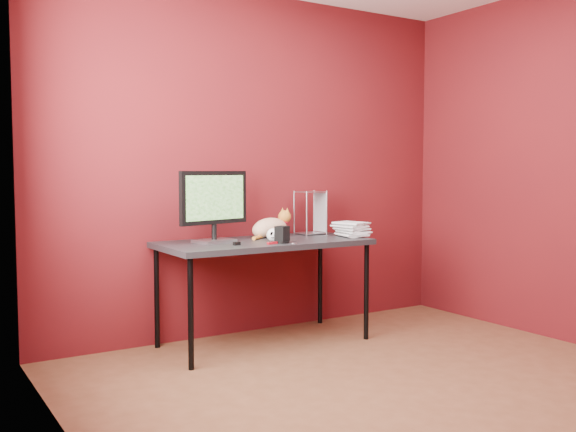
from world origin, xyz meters
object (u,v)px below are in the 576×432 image
desk (264,247)px  monitor (214,203)px  skull_mug (273,235)px  speaker (282,235)px  book_stack (342,155)px  cat (271,227)px

desk → monitor: (-0.36, 0.08, 0.33)m
monitor → skull_mug: monitor is taller
speaker → book_stack: size_ratio=0.10×
desk → speaker: bearing=-83.7°
skull_mug → monitor: bearing=171.9°
cat → speaker: bearing=-124.0°
skull_mug → speaker: bearing=-66.0°
desk → book_stack: 0.92m
monitor → book_stack: bearing=-23.8°
cat → speaker: cat is taller
cat → book_stack: bearing=-44.0°
desk → monitor: bearing=167.5°
skull_mug → cat: bearing=82.0°
cat → skull_mug: size_ratio=4.15×
monitor → book_stack: (0.99, -0.16, 0.34)m
monitor → cat: 0.57m
speaker → book_stack: bearing=-12.0°
desk → book_stack: book_stack is taller
speaker → cat: bearing=46.5°
monitor → book_stack: size_ratio=0.46×
speaker → book_stack: 0.84m
skull_mug → speaker: size_ratio=0.87×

